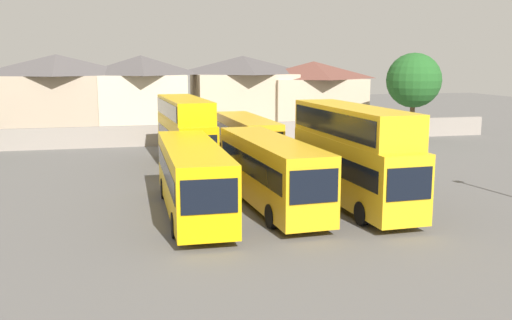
% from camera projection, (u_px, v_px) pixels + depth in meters
% --- Properties ---
extents(ground, '(140.00, 140.00, 0.00)m').
position_uv_depth(ground, '(212.00, 153.00, 46.48)').
color(ground, '#605E5B').
extents(depot_boundary_wall, '(56.00, 0.50, 1.80)m').
position_uv_depth(depot_boundary_wall, '(202.00, 134.00, 51.42)').
color(depot_boundary_wall, gray).
rests_on(depot_boundary_wall, ground).
extents(bus_1, '(2.77, 11.67, 3.41)m').
position_uv_depth(bus_1, '(192.00, 175.00, 27.94)').
color(bus_1, yellow).
rests_on(bus_1, ground).
extents(bus_2, '(3.08, 11.56, 3.51)m').
position_uv_depth(bus_2, '(271.00, 169.00, 29.25)').
color(bus_2, gold).
rests_on(bus_2, ground).
extents(bus_3, '(2.86, 11.08, 5.13)m').
position_uv_depth(bus_3, '(352.00, 150.00, 29.52)').
color(bus_3, yellow).
rests_on(bus_3, ground).
extents(bus_4, '(3.05, 10.71, 4.78)m').
position_uv_depth(bus_4, '(185.00, 128.00, 40.66)').
color(bus_4, '#E7B00B').
rests_on(bus_4, ground).
extents(bus_5, '(2.87, 10.48, 3.33)m').
position_uv_depth(bus_5, '(246.00, 137.00, 41.92)').
color(bus_5, yellow).
rests_on(bus_5, ground).
extents(house_terrace_left, '(11.47, 6.88, 7.94)m').
position_uv_depth(house_terrace_left, '(58.00, 95.00, 56.39)').
color(house_terrace_left, tan).
rests_on(house_terrace_left, ground).
extents(house_terrace_centre, '(8.86, 7.82, 7.85)m').
position_uv_depth(house_terrace_centre, '(142.00, 94.00, 58.50)').
color(house_terrace_centre, beige).
rests_on(house_terrace_centre, ground).
extents(house_terrace_right, '(10.85, 8.11, 7.81)m').
position_uv_depth(house_terrace_right, '(243.00, 92.00, 61.65)').
color(house_terrace_right, '#C6B293').
rests_on(house_terrace_right, ground).
extents(house_terrace_far_right, '(10.45, 7.73, 7.24)m').
position_uv_depth(house_terrace_far_right, '(313.00, 94.00, 62.64)').
color(house_terrace_far_right, '#C6B293').
rests_on(house_terrace_far_right, ground).
extents(tree_left_of_lot, '(5.02, 5.02, 8.06)m').
position_uv_depth(tree_left_of_lot, '(414.00, 81.00, 53.18)').
color(tree_left_of_lot, brown).
rests_on(tree_left_of_lot, ground).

